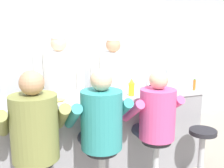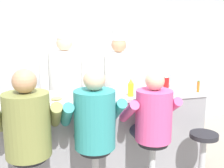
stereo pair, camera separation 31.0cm
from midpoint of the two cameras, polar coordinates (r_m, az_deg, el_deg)
wall_back at (r=4.58m, az=-4.65°, el=6.17°), size 10.00×0.06×2.70m
diner_counter at (r=3.30m, az=1.05°, el=-10.90°), size 2.44×0.68×1.04m
ketchup_bottle_red at (r=3.30m, az=14.36°, el=0.16°), size 0.07×0.07×0.24m
mustard_bottle_yellow at (r=3.02m, az=7.05°, el=-0.94°), size 0.07×0.07×0.20m
hot_sauce_bottle_orange at (r=3.42m, az=20.76°, el=-0.57°), size 0.03×0.03×0.14m
water_pitcher_clear at (r=3.59m, az=16.00°, el=1.02°), size 0.15×0.13×0.23m
breakfast_plate at (r=2.82m, az=-8.91°, el=-3.57°), size 0.28×0.28×0.05m
cereal_bowl at (r=3.12m, az=-2.00°, el=-1.68°), size 0.15×0.15×0.06m
coffee_mug_tan at (r=2.99m, az=-17.59°, el=-2.52°), size 0.13×0.08×0.09m
napkin_dispenser_chrome at (r=3.31m, az=11.42°, el=-0.59°), size 0.11×0.07×0.12m
diner_seated_olive at (r=2.50m, az=-14.50°, el=-9.23°), size 0.63×0.62×1.45m
diner_seated_teal at (r=2.59m, az=-0.47°, el=-8.37°), size 0.61×0.60×1.43m
diner_seated_pink at (r=2.81m, az=11.94°, el=-7.46°), size 0.57×0.57×1.38m
empty_stool_round at (r=3.27m, az=21.83°, el=-13.50°), size 0.31×0.31×0.65m
cook_in_whites_near at (r=3.83m, az=-7.78°, el=-0.04°), size 0.72×0.46×1.85m
cook_in_whites_far at (r=3.93m, az=3.71°, el=0.03°), size 0.71×0.45×1.81m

